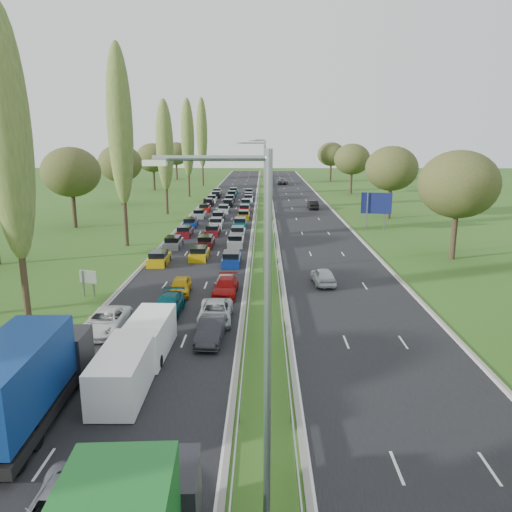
{
  "coord_description": "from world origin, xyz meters",
  "views": [
    {
      "loc": [
        4.39,
        -2.65,
        12.21
      ],
      "look_at": [
        3.71,
        42.61,
        1.5
      ],
      "focal_mm": 35.0,
      "sensor_mm": 36.0,
      "label": 1
    }
  ],
  "objects": [
    {
      "name": "near_car_2",
      "position": [
        -5.77,
        27.52,
        0.72
      ],
      "size": [
        2.44,
        5.06,
        1.39
      ],
      "primitive_type": "imported",
      "rotation": [
        0.0,
        0.0,
        -0.03
      ],
      "color": "silver",
      "rests_on": "near_carriageway"
    },
    {
      "name": "near_car_6",
      "position": [
        -2.01,
        10.74,
        0.68
      ],
      "size": [
        2.28,
        4.81,
        1.33
      ],
      "primitive_type": "imported",
      "rotation": [
        0.0,
        0.0,
        0.02
      ],
      "color": "slate",
      "rests_on": "near_carriageway"
    },
    {
      "name": "near_carriageway",
      "position": [
        -2.25,
        82.5,
        0.0
      ],
      "size": [
        10.5,
        215.0,
        0.04
      ],
      "primitive_type": "cube",
      "color": "black",
      "rests_on": "ground"
    },
    {
      "name": "white_van_front",
      "position": [
        -2.37,
        19.76,
        1.17
      ],
      "size": [
        2.23,
        5.68,
        2.28
      ],
      "rotation": [
        0.0,
        0.0,
        0.01
      ],
      "color": "white",
      "rests_on": "near_carriageway"
    },
    {
      "name": "near_car_10",
      "position": [
        1.15,
        29.42,
        0.69
      ],
      "size": [
        2.32,
        4.88,
        1.34
      ],
      "primitive_type": "imported",
      "rotation": [
        0.0,
        0.0,
        0.02
      ],
      "color": "#A3A9AD",
      "rests_on": "near_carriageway"
    },
    {
      "name": "near_car_7",
      "position": [
        -2.33,
        30.69,
        0.71
      ],
      "size": [
        2.02,
        4.79,
        1.38
      ],
      "primitive_type": "imported",
      "rotation": [
        0.0,
        0.0,
        -0.02
      ],
      "color": "#044149",
      "rests_on": "near_carriageway"
    },
    {
      "name": "traffic_queue_fill",
      "position": [
        -2.26,
        77.59,
        0.44
      ],
      "size": [
        9.12,
        69.16,
        0.8
      ],
      "color": "#BF990C",
      "rests_on": "ground"
    },
    {
      "name": "poplar_row",
      "position": [
        -11.5,
        68.17,
        12.39
      ],
      "size": [
        2.8,
        127.8,
        22.44
      ],
      "color": "#2D2116",
      "rests_on": "ground"
    },
    {
      "name": "far_car_1",
      "position": [
        13.12,
        85.17,
        0.78
      ],
      "size": [
        1.71,
        4.64,
        1.52
      ],
      "primitive_type": "imported",
      "rotation": [
        0.0,
        0.0,
        3.16
      ],
      "color": "black",
      "rests_on": "far_carriageway"
    },
    {
      "name": "woodland_left",
      "position": [
        -22.0,
        62.63,
        7.68
      ],
      "size": [
        8.0,
        166.0,
        11.1
      ],
      "color": "#2D2116",
      "rests_on": "ground"
    },
    {
      "name": "central_reservation",
      "position": [
        4.5,
        82.5,
        0.55
      ],
      "size": [
        2.36,
        215.0,
        0.32
      ],
      "color": "gray",
      "rests_on": "ground"
    },
    {
      "name": "near_car_11",
      "position": [
        1.41,
        35.31,
        0.68
      ],
      "size": [
        1.99,
        4.63,
        1.33
      ],
      "primitive_type": "imported",
      "rotation": [
        0.0,
        0.0,
        -0.03
      ],
      "color": "#970A09",
      "rests_on": "near_carriageway"
    },
    {
      "name": "white_van_rear",
      "position": [
        -2.16,
        24.32,
        1.13
      ],
      "size": [
        2.15,
        5.48,
        2.2
      ],
      "rotation": [
        0.0,
        0.0,
        -0.02
      ],
      "color": "white",
      "rests_on": "near_carriageway"
    },
    {
      "name": "far_car_0",
      "position": [
        9.53,
        38.55,
        0.73
      ],
      "size": [
        2.03,
        4.3,
        1.42
      ],
      "primitive_type": "imported",
      "rotation": [
        0.0,
        0.0,
        3.23
      ],
      "color": "silver",
      "rests_on": "far_carriageway"
    },
    {
      "name": "woodland_right",
      "position": [
        24.0,
        66.67,
        7.68
      ],
      "size": [
        8.0,
        153.0,
        11.1
      ],
      "color": "#2D2116",
      "rests_on": "ground"
    },
    {
      "name": "near_car_12",
      "position": [
        1.28,
        36.08,
        0.71
      ],
      "size": [
        1.64,
        4.06,
        1.38
      ],
      "primitive_type": "imported",
      "rotation": [
        0.0,
        0.0,
        0.0
      ],
      "color": "silver",
      "rests_on": "near_carriageway"
    },
    {
      "name": "near_car_8",
      "position": [
        -2.23,
        35.48,
        0.7
      ],
      "size": [
        1.81,
        4.07,
        1.36
      ],
      "primitive_type": "imported",
      "rotation": [
        0.0,
        0.0,
        0.05
      ],
      "color": "#C99A0D",
      "rests_on": "near_carriageway"
    },
    {
      "name": "far_car_2",
      "position": [
        9.63,
        134.57,
        0.8
      ],
      "size": [
        3.06,
        5.82,
        1.56
      ],
      "primitive_type": "imported",
      "rotation": [
        0.0,
        0.0,
        3.06
      ],
      "color": "slate",
      "rests_on": "far_carriageway"
    },
    {
      "name": "far_carriageway",
      "position": [
        11.25,
        82.5,
        0.0
      ],
      "size": [
        10.5,
        215.0,
        0.04
      ],
      "primitive_type": "cube",
      "color": "black",
      "rests_on": "ground"
    },
    {
      "name": "near_car_9",
      "position": [
        1.19,
        26.0,
        0.73
      ],
      "size": [
        1.71,
        4.36,
        1.41
      ],
      "primitive_type": "imported",
      "rotation": [
        0.0,
        0.0,
        -0.05
      ],
      "color": "black",
      "rests_on": "near_carriageway"
    },
    {
      "name": "ground",
      "position": [
        4.5,
        80.0,
        0.0
      ],
      "size": [
        260.0,
        260.0,
        0.0
      ],
      "primitive_type": "plane",
      "color": "#31561A",
      "rests_on": "ground"
    },
    {
      "name": "info_sign",
      "position": [
        -9.4,
        34.87,
        1.37
      ],
      "size": [
        1.46,
        0.56,
        2.1
      ],
      "color": "gray",
      "rests_on": "ground"
    },
    {
      "name": "blue_lorry",
      "position": [
        -5.85,
        16.92,
        2.08
      ],
      "size": [
        2.65,
        9.53,
        4.02
      ],
      "rotation": [
        0.0,
        0.0,
        0.04
      ],
      "color": "black",
      "rests_on": "near_carriageway"
    },
    {
      "name": "direction_sign",
      "position": [
        19.4,
        63.57,
        3.57
      ],
      "size": [
        3.92,
        1.01,
        5.2
      ],
      "color": "gray",
      "rests_on": "ground"
    },
    {
      "name": "lamp_columns",
      "position": [
        4.5,
        78.0,
        6.0
      ],
      "size": [
        0.18,
        140.18,
        12.0
      ],
      "color": "gray",
      "rests_on": "ground"
    }
  ]
}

